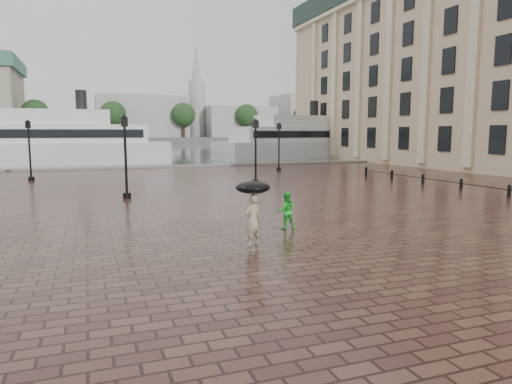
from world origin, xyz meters
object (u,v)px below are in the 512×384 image
adult_pedestrian (253,220)px  ferry_far (298,141)px  ferry_near (55,142)px  child_pedestrian (286,211)px  street_lamps (181,150)px

adult_pedestrian → ferry_far: ferry_far is taller
adult_pedestrian → ferry_near: bearing=-98.9°
child_pedestrian → ferry_near: (-10.39, 41.43, 1.82)m
child_pedestrian → ferry_near: 42.75m
adult_pedestrian → ferry_far: (22.92, 45.10, 1.60)m
adult_pedestrian → child_pedestrian: adult_pedestrian is taller
street_lamps → child_pedestrian: (0.43, -17.93, -1.63)m
adult_pedestrian → ferry_near: size_ratio=0.06×
adult_pedestrian → ferry_far: bearing=-136.8°
street_lamps → child_pedestrian: 18.01m
street_lamps → ferry_near: (-9.96, 23.50, 0.19)m
child_pedestrian → ferry_near: size_ratio=0.05×
street_lamps → ferry_far: ferry_far is taller
street_lamps → ferry_far: (21.36, 25.28, 0.11)m
street_lamps → adult_pedestrian: (-1.57, -19.81, -1.50)m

